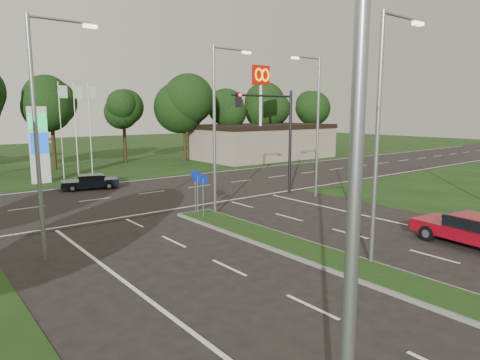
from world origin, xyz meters
TOP-DOWN VIEW (x-y plane):
  - verge_far at (0.00, 55.00)m, footprint 160.00×50.00m
  - cross_road at (0.00, 24.00)m, footprint 160.00×12.00m
  - median_kerb at (0.00, 4.00)m, footprint 2.00×26.00m
  - commercial_building at (22.00, 36.00)m, footprint 16.00×9.00m
  - streetlight_median_near at (1.00, 6.00)m, footprint 2.53×0.22m
  - streetlight_median_far at (1.00, 16.00)m, footprint 2.53×0.22m
  - streetlight_left_near at (-8.30, 0.00)m, footprint 2.53×0.22m
  - streetlight_left_far at (-8.30, 14.00)m, footprint 2.53×0.22m
  - streetlight_right_far at (8.80, 16.00)m, footprint 2.53×0.22m
  - traffic_signal at (7.19, 18.00)m, footprint 5.10×0.42m
  - median_signs at (0.00, 16.40)m, footprint 1.16×1.76m
  - gas_pylon at (-3.79, 33.05)m, footprint 5.80×1.26m
  - mcdonalds_sign at (18.00, 31.97)m, footprint 2.20×0.47m
  - treeline_far at (0.10, 39.93)m, footprint 6.00×6.00m
  - red_sedan at (6.00, 4.57)m, footprint 2.54×5.07m
  - navy_sedan at (-1.87, 27.99)m, footprint 4.16×2.56m

SIDE VIEW (x-z plane):
  - verge_far at x=0.00m, z-range -0.01..0.01m
  - cross_road at x=0.00m, z-range -0.01..0.01m
  - median_kerb at x=0.00m, z-range 0.00..0.12m
  - navy_sedan at x=-1.87m, z-range 0.04..1.11m
  - red_sedan at x=6.00m, z-range 0.05..1.39m
  - median_signs at x=0.00m, z-range 0.52..2.90m
  - commercial_building at x=22.00m, z-range 0.00..4.00m
  - gas_pylon at x=-3.79m, z-range -0.80..7.20m
  - traffic_signal at x=7.19m, z-range 1.15..8.15m
  - streetlight_median_near at x=1.00m, z-range 0.58..9.58m
  - streetlight_median_far at x=1.00m, z-range 0.58..9.58m
  - streetlight_left_near at x=-8.30m, z-range 0.58..9.58m
  - streetlight_left_far at x=-8.30m, z-range 0.58..9.58m
  - streetlight_right_far at x=8.80m, z-range 0.58..9.58m
  - treeline_far at x=0.10m, z-range 1.88..11.78m
  - mcdonalds_sign at x=18.00m, z-range 2.79..13.19m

